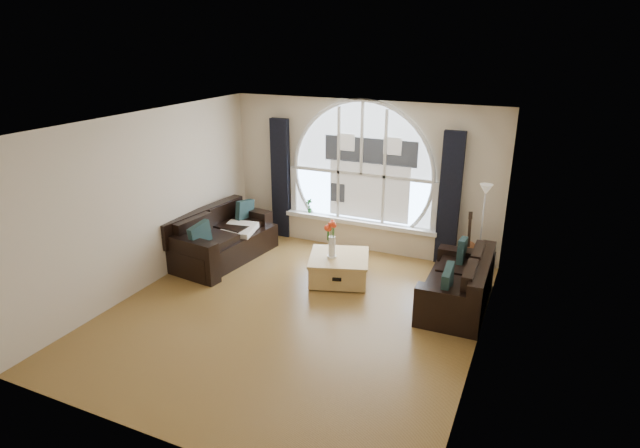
{
  "coord_description": "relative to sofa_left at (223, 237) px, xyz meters",
  "views": [
    {
      "loc": [
        3.01,
        -5.8,
        3.73
      ],
      "look_at": [
        0.0,
        0.9,
        1.05
      ],
      "focal_mm": 29.07,
      "sensor_mm": 36.0,
      "label": 1
    }
  ],
  "objects": [
    {
      "name": "wall_back",
      "position": [
        2.01,
        1.55,
        0.95
      ],
      "size": [
        5.0,
        0.01,
        2.7
      ],
      "primitive_type": "cube",
      "color": "beige",
      "rests_on": "ground"
    },
    {
      "name": "wall_front",
      "position": [
        2.01,
        -3.95,
        0.95
      ],
      "size": [
        5.0,
        0.01,
        2.7
      ],
      "primitive_type": "cube",
      "color": "beige",
      "rests_on": "ground"
    },
    {
      "name": "ground",
      "position": [
        2.01,
        -1.2,
        -0.4
      ],
      "size": [
        5.0,
        5.5,
        0.01
      ],
      "primitive_type": "cube",
      "color": "brown",
      "rests_on": "ground"
    },
    {
      "name": "sofa_left",
      "position": [
        0.0,
        0.0,
        0.0
      ],
      "size": [
        1.22,
        2.07,
        0.87
      ],
      "primitive_type": "cube",
      "rotation": [
        0.0,
        0.0,
        -0.13
      ],
      "color": "black",
      "rests_on": "ground"
    },
    {
      "name": "coffee_chest",
      "position": [
        2.19,
        0.04,
        -0.17
      ],
      "size": [
        1.17,
        1.17,
        0.45
      ],
      "primitive_type": "cube",
      "rotation": [
        0.0,
        0.0,
        0.32
      ],
      "color": "tan",
      "rests_on": "ground"
    },
    {
      "name": "neighbor_house",
      "position": [
        2.16,
        1.5,
        1.1
      ],
      "size": [
        1.7,
        0.02,
        1.5
      ],
      "primitive_type": "cube",
      "color": "silver",
      "rests_on": "wall_back"
    },
    {
      "name": "wall_right",
      "position": [
        4.51,
        -1.2,
        0.95
      ],
      "size": [
        0.01,
        5.5,
        2.7
      ],
      "primitive_type": "cube",
      "color": "beige",
      "rests_on": "ground"
    },
    {
      "name": "attic_slope",
      "position": [
        4.21,
        -1.2,
        1.95
      ],
      "size": [
        0.92,
        5.5,
        0.72
      ],
      "primitive_type": "cube",
      "color": "silver",
      "rests_on": "ground"
    },
    {
      "name": "guitar",
      "position": [
        4.01,
        1.3,
        0.13
      ],
      "size": [
        0.42,
        0.34,
        1.06
      ],
      "primitive_type": "cube",
      "rotation": [
        0.0,
        0.0,
        0.31
      ],
      "color": "brown",
      "rests_on": "ground"
    },
    {
      "name": "curtain_right",
      "position": [
        3.61,
        1.43,
        0.75
      ],
      "size": [
        0.35,
        0.12,
        2.3
      ],
      "primitive_type": "cube",
      "color": "black",
      "rests_on": "ground"
    },
    {
      "name": "window_sill",
      "position": [
        2.01,
        1.45,
        0.11
      ],
      "size": [
        2.9,
        0.22,
        0.08
      ],
      "primitive_type": "cube",
      "color": "white",
      "rests_on": "wall_back"
    },
    {
      "name": "ceiling",
      "position": [
        2.01,
        -1.2,
        2.3
      ],
      "size": [
        5.0,
        5.5,
        0.01
      ],
      "primitive_type": "cube",
      "color": "silver",
      "rests_on": "ground"
    },
    {
      "name": "vase_flowers",
      "position": [
        2.1,
        -0.04,
        0.4
      ],
      "size": [
        0.24,
        0.24,
        0.7
      ],
      "primitive_type": "cube",
      "color": "white",
      "rests_on": "coffee_chest"
    },
    {
      "name": "potted_plant",
      "position": [
        1.0,
        1.45,
        0.29
      ],
      "size": [
        0.17,
        0.15,
        0.27
      ],
      "primitive_type": "imported",
      "rotation": [
        0.0,
        0.0,
        -0.42
      ],
      "color": "#1E6023",
      "rests_on": "window_sill"
    },
    {
      "name": "throw_blanket",
      "position": [
        0.2,
        0.23,
        0.1
      ],
      "size": [
        0.63,
        0.63,
        0.1
      ],
      "primitive_type": "cube",
      "rotation": [
        0.0,
        0.0,
        0.16
      ],
      "color": "silver",
      "rests_on": "sofa_left"
    },
    {
      "name": "floor_lamp",
      "position": [
        4.22,
        0.96,
        0.4
      ],
      "size": [
        0.24,
        0.24,
        1.6
      ],
      "primitive_type": "cube",
      "color": "#B2B2B2",
      "rests_on": "ground"
    },
    {
      "name": "window_frame",
      "position": [
        2.01,
        1.49,
        1.23
      ],
      "size": [
        2.76,
        0.08,
        2.15
      ],
      "primitive_type": "cube",
      "color": "white",
      "rests_on": "wall_back"
    },
    {
      "name": "wall_left",
      "position": [
        -0.49,
        -1.2,
        0.95
      ],
      "size": [
        0.01,
        5.5,
        2.7
      ],
      "primitive_type": "cube",
      "color": "beige",
      "rests_on": "ground"
    },
    {
      "name": "curtain_left",
      "position": [
        0.41,
        1.43,
        0.75
      ],
      "size": [
        0.35,
        0.12,
        2.3
      ],
      "primitive_type": "cube",
      "color": "black",
      "rests_on": "ground"
    },
    {
      "name": "sofa_right",
      "position": [
        4.07,
        -0.04,
        0.0
      ],
      "size": [
        0.88,
        1.72,
        0.76
      ],
      "primitive_type": "cube",
      "rotation": [
        0.0,
        0.0,
        0.02
      ],
      "color": "black",
      "rests_on": "ground"
    },
    {
      "name": "arched_window",
      "position": [
        2.01,
        1.52,
        1.23
      ],
      "size": [
        2.6,
        0.06,
        2.15
      ],
      "primitive_type": "cube",
      "color": "silver",
      "rests_on": "wall_back"
    }
  ]
}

